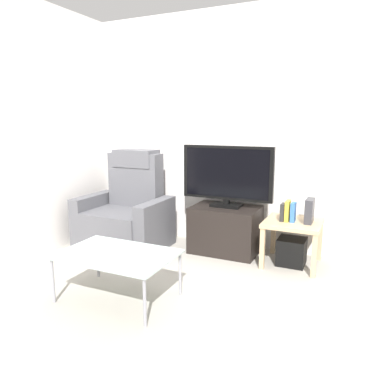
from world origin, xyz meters
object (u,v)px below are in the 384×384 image
at_px(book_leftmost, 283,212).
at_px(side_table, 293,228).
at_px(cell_phone, 113,250).
at_px(coffee_table, 117,256).
at_px(television, 227,175).
at_px(book_rightmost, 293,212).
at_px(book_middle, 288,211).
at_px(subwoofer_box, 292,251).
at_px(game_console, 309,211).
at_px(recliner_armchair, 127,213).
at_px(tv_stand, 225,229).

bearing_deg(book_leftmost, side_table, 11.31).
bearing_deg(cell_phone, coffee_table, -58.03).
bearing_deg(television, book_rightmost, -8.49).
xyz_separation_m(side_table, book_middle, (-0.06, -0.02, 0.17)).
height_order(subwoofer_box, book_leftmost, book_leftmost).
bearing_deg(subwoofer_box, book_middle, -160.12).
bearing_deg(cell_phone, game_console, 12.69).
height_order(television, side_table, television).
bearing_deg(game_console, recliner_armchair, -174.85).
relative_size(side_table, coffee_table, 0.60).
bearing_deg(book_leftmost, book_rightmost, 0.00).
xyz_separation_m(tv_stand, coffee_table, (-0.41, -1.38, 0.11)).
xyz_separation_m(book_rightmost, game_console, (0.15, 0.03, 0.02)).
bearing_deg(book_rightmost, tv_stand, 173.01).
bearing_deg(side_table, book_rightmost, -95.45).
relative_size(television, coffee_table, 1.10).
bearing_deg(book_middle, subwoofer_box, 19.88).
distance_m(tv_stand, subwoofer_box, 0.74).
xyz_separation_m(book_middle, book_rightmost, (0.05, 0.00, -0.01)).
bearing_deg(side_table, book_middle, -160.12).
bearing_deg(cell_phone, tv_stand, 39.51).
relative_size(book_leftmost, coffee_table, 0.19).
bearing_deg(book_rightmost, book_middle, 180.00).
bearing_deg(side_table, recliner_armchair, -174.75).
height_order(television, recliner_armchair, television).
distance_m(television, side_table, 0.87).
xyz_separation_m(book_rightmost, cell_phone, (-1.19, -1.27, -0.15)).
height_order(subwoofer_box, book_middle, book_middle).
distance_m(recliner_armchair, book_leftmost, 1.75).
distance_m(tv_stand, book_middle, 0.74).
distance_m(side_table, book_rightmost, 0.17).
bearing_deg(subwoofer_box, book_leftmost, -168.69).
relative_size(tv_stand, coffee_table, 0.79).
height_order(recliner_armchair, book_leftmost, recliner_armchair).
xyz_separation_m(television, cell_phone, (-0.47, -1.38, -0.46)).
bearing_deg(book_middle, coffee_table, -129.78).
bearing_deg(subwoofer_box, book_rightmost, -95.45).
relative_size(book_middle, cell_phone, 1.36).
xyz_separation_m(game_console, cell_phone, (-1.34, -1.30, -0.17)).
relative_size(television, book_middle, 4.86).
relative_size(recliner_armchair, coffee_table, 1.20).
relative_size(side_table, subwoofer_box, 2.03).
relative_size(subwoofer_box, book_rightmost, 1.40).
height_order(tv_stand, cell_phone, tv_stand).
distance_m(recliner_armchair, coffee_table, 1.35).
height_order(tv_stand, book_middle, book_middle).
bearing_deg(recliner_armchair, side_table, -4.34).
bearing_deg(game_console, television, 174.89).
xyz_separation_m(television, side_table, (0.72, -0.09, -0.47)).
bearing_deg(cell_phone, book_middle, 16.66).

